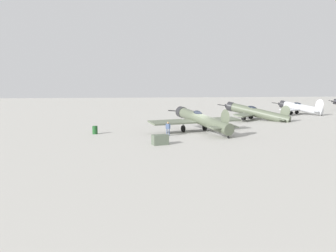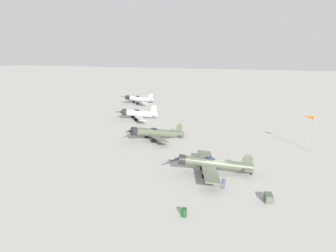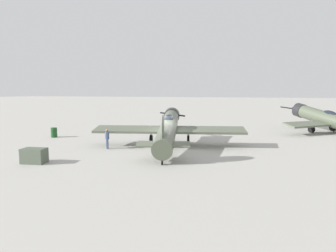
{
  "view_description": "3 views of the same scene",
  "coord_description": "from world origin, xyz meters",
  "px_view_note": "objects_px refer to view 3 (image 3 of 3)",
  "views": [
    {
      "loc": [
        12.31,
        34.61,
        4.94
      ],
      "look_at": [
        4.51,
        1.41,
        1.1
      ],
      "focal_mm": 33.31,
      "sensor_mm": 36.0,
      "label": 1
    },
    {
      "loc": [
        42.47,
        4.34,
        17.79
      ],
      "look_at": [
        -18.83,
        -12.16,
        1.6
      ],
      "focal_mm": 34.29,
      "sensor_mm": 36.0,
      "label": 2
    },
    {
      "loc": [
        -6.87,
        20.79,
        4.44
      ],
      "look_at": [
        0.0,
        -0.0,
        1.8
      ],
      "focal_mm": 30.7,
      "sensor_mm": 36.0,
      "label": 3
    }
  ],
  "objects_px": {
    "airplane_mid_apron": "(334,121)",
    "equipment_crate": "(34,156)",
    "airplane_foreground": "(169,128)",
    "ground_crew_mechanic": "(107,137)",
    "fuel_drum": "(54,132)"
  },
  "relations": [
    {
      "from": "airplane_mid_apron",
      "to": "equipment_crate",
      "type": "height_order",
      "value": "airplane_mid_apron"
    },
    {
      "from": "airplane_foreground",
      "to": "ground_crew_mechanic",
      "type": "distance_m",
      "value": 4.83
    },
    {
      "from": "ground_crew_mechanic",
      "to": "equipment_crate",
      "type": "bearing_deg",
      "value": 24.46
    },
    {
      "from": "ground_crew_mechanic",
      "to": "equipment_crate",
      "type": "distance_m",
      "value": 5.78
    },
    {
      "from": "ground_crew_mechanic",
      "to": "fuel_drum",
      "type": "bearing_deg",
      "value": -68.42
    },
    {
      "from": "airplane_foreground",
      "to": "fuel_drum",
      "type": "xyz_separation_m",
      "value": [
        12.23,
        -1.46,
        -1.12
      ]
    },
    {
      "from": "airplane_foreground",
      "to": "airplane_mid_apron",
      "type": "bearing_deg",
      "value": -62.46
    },
    {
      "from": "airplane_mid_apron",
      "to": "ground_crew_mechanic",
      "type": "xyz_separation_m",
      "value": [
        18.6,
        14.6,
        -0.36
      ]
    },
    {
      "from": "airplane_mid_apron",
      "to": "airplane_foreground",
      "type": "bearing_deg",
      "value": 90.56
    },
    {
      "from": "equipment_crate",
      "to": "fuel_drum",
      "type": "height_order",
      "value": "fuel_drum"
    },
    {
      "from": "airplane_foreground",
      "to": "fuel_drum",
      "type": "height_order",
      "value": "airplane_foreground"
    },
    {
      "from": "fuel_drum",
      "to": "airplane_foreground",
      "type": "bearing_deg",
      "value": 173.19
    },
    {
      "from": "fuel_drum",
      "to": "equipment_crate",
      "type": "bearing_deg",
      "value": 123.58
    },
    {
      "from": "ground_crew_mechanic",
      "to": "fuel_drum",
      "type": "height_order",
      "value": "ground_crew_mechanic"
    },
    {
      "from": "ground_crew_mechanic",
      "to": "equipment_crate",
      "type": "height_order",
      "value": "ground_crew_mechanic"
    }
  ]
}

